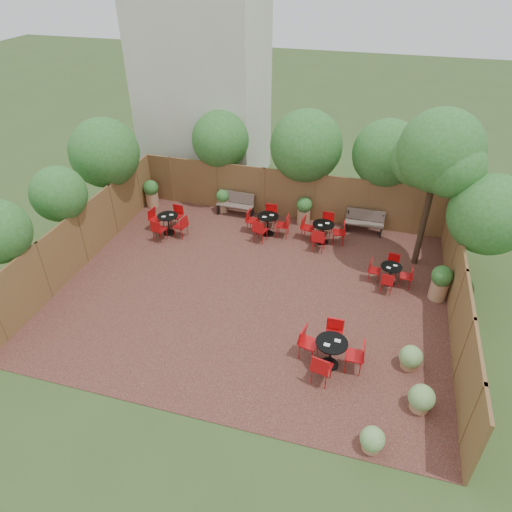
# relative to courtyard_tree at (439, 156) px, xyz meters

# --- Properties ---
(ground) EXTENTS (80.00, 80.00, 0.00)m
(ground) POSITION_rel_courtyard_tree_xyz_m (-4.97, -3.00, -3.92)
(ground) COLOR #354F23
(ground) RESTS_ON ground
(courtyard_paving) EXTENTS (12.00, 10.00, 0.02)m
(courtyard_paving) POSITION_rel_courtyard_tree_xyz_m (-4.97, -3.00, -3.91)
(courtyard_paving) COLOR #331814
(courtyard_paving) RESTS_ON ground
(fence_back) EXTENTS (12.00, 0.08, 2.00)m
(fence_back) POSITION_rel_courtyard_tree_xyz_m (-4.97, 2.00, -2.92)
(fence_back) COLOR brown
(fence_back) RESTS_ON ground
(fence_left) EXTENTS (0.08, 10.00, 2.00)m
(fence_left) POSITION_rel_courtyard_tree_xyz_m (-10.97, -3.00, -2.92)
(fence_left) COLOR brown
(fence_left) RESTS_ON ground
(fence_right) EXTENTS (0.08, 10.00, 2.00)m
(fence_right) POSITION_rel_courtyard_tree_xyz_m (1.03, -3.00, -2.92)
(fence_right) COLOR brown
(fence_right) RESTS_ON ground
(neighbour_building) EXTENTS (5.00, 4.00, 8.00)m
(neighbour_building) POSITION_rel_courtyard_tree_xyz_m (-9.47, 5.00, 0.08)
(neighbour_building) COLOR beige
(neighbour_building) RESTS_ON ground
(overhang_foliage) EXTENTS (15.68, 10.49, 2.76)m
(overhang_foliage) POSITION_rel_courtyard_tree_xyz_m (-5.72, 0.75, -1.19)
(overhang_foliage) COLOR #266320
(overhang_foliage) RESTS_ON ground
(courtyard_tree) EXTENTS (2.72, 2.62, 5.35)m
(courtyard_tree) POSITION_rel_courtyard_tree_xyz_m (0.00, 0.00, 0.00)
(courtyard_tree) COLOR black
(courtyard_tree) RESTS_ON courtyard_paving
(park_bench_left) EXTENTS (1.51, 0.54, 0.92)m
(park_bench_left) POSITION_rel_courtyard_tree_xyz_m (-7.04, 1.63, -3.43)
(park_bench_left) COLOR brown
(park_bench_left) RESTS_ON courtyard_paving
(park_bench_right) EXTENTS (1.44, 0.47, 0.89)m
(park_bench_right) POSITION_rel_courtyard_tree_xyz_m (-1.89, 1.62, -3.45)
(park_bench_right) COLOR brown
(park_bench_right) RESTS_ON courtyard_paving
(bistro_tables) EXTENTS (9.71, 7.61, 0.94)m
(bistro_tables) POSITION_rel_courtyard_tree_xyz_m (-4.25, -1.45, -3.45)
(bistro_tables) COLOR black
(bistro_tables) RESTS_ON courtyard_paving
(planters) EXTENTS (11.93, 4.08, 1.17)m
(planters) POSITION_rel_courtyard_tree_xyz_m (-5.09, 0.52, -3.30)
(planters) COLOR #A37651
(planters) RESTS_ON courtyard_paving
(low_shrubs) EXTENTS (1.62, 3.26, 0.68)m
(low_shrubs) POSITION_rel_courtyard_tree_xyz_m (-0.24, -6.18, -3.59)
(low_shrubs) COLOR #A37651
(low_shrubs) RESTS_ON courtyard_paving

